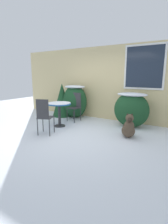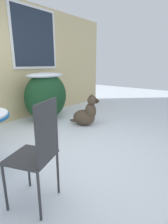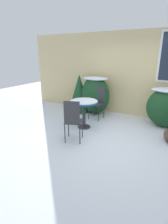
# 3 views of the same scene
# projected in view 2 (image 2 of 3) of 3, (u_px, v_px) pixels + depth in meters

# --- Properties ---
(ground_plane) EXTENTS (16.00, 16.00, 0.00)m
(ground_plane) POSITION_uv_depth(u_px,v_px,m) (60.00, 160.00, 2.46)
(ground_plane) COLOR silver
(shrub_middle) EXTENTS (1.13, 0.70, 1.12)m
(shrub_middle) POSITION_uv_depth(u_px,v_px,m) (46.00, 95.00, 4.14)
(shrub_middle) COLOR #194223
(shrub_middle) RESTS_ON ground_plane
(patio_chair_far_side) EXTENTS (0.50, 0.50, 1.03)m
(patio_chair_far_side) POSITION_uv_depth(u_px,v_px,m) (38.00, 151.00, 1.56)
(patio_chair_far_side) COLOR #2D2D30
(patio_chair_far_side) RESTS_ON ground_plane
(dog) EXTENTS (0.52, 0.67, 0.69)m
(dog) POSITION_uv_depth(u_px,v_px,m) (86.00, 114.00, 3.83)
(dog) COLOR #4C3D2D
(dog) RESTS_ON ground_plane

